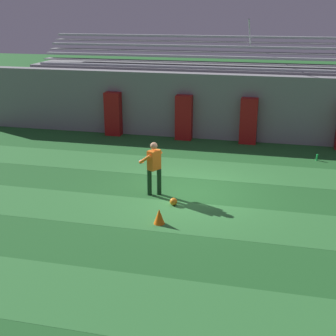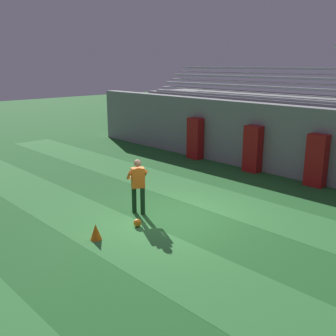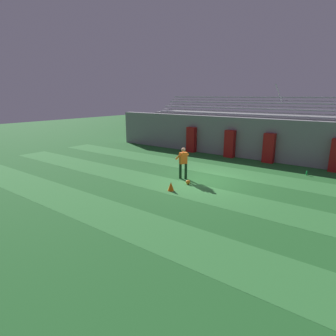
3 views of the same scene
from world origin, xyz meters
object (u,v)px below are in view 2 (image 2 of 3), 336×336
at_px(padding_pillar_gate_right, 317,160).
at_px(goalkeeper, 138,183).
at_px(padding_pillar_gate_left, 253,149).
at_px(traffic_cone, 96,232).
at_px(padding_pillar_far_left, 195,138).
at_px(soccer_ball, 137,223).

bearing_deg(padding_pillar_gate_right, goalkeeper, -110.35).
relative_size(padding_pillar_gate_left, goalkeeper, 1.15).
bearing_deg(goalkeeper, padding_pillar_gate_left, 93.29).
bearing_deg(traffic_cone, padding_pillar_gate_right, 78.43).
bearing_deg(padding_pillar_far_left, padding_pillar_gate_right, 0.00).
xyz_separation_m(padding_pillar_gate_right, padding_pillar_far_left, (-5.97, 0.00, 0.00)).
distance_m(goalkeeper, traffic_cone, 2.21).
xyz_separation_m(padding_pillar_gate_left, soccer_ball, (1.14, -7.11, -0.85)).
bearing_deg(soccer_ball, padding_pillar_gate_right, 77.18).
distance_m(padding_pillar_gate_left, padding_pillar_gate_right, 2.76).
xyz_separation_m(soccer_ball, traffic_cone, (-0.10, -1.29, 0.10)).
height_order(padding_pillar_far_left, traffic_cone, padding_pillar_far_left).
height_order(goalkeeper, traffic_cone, goalkeeper).
bearing_deg(traffic_cone, padding_pillar_gate_left, 97.03).
xyz_separation_m(padding_pillar_gate_left, traffic_cone, (1.04, -8.40, -0.75)).
height_order(goalkeeper, soccer_ball, goalkeeper).
bearing_deg(soccer_ball, goalkeeper, 138.76).
height_order(padding_pillar_gate_right, goalkeeper, padding_pillar_gate_right).
height_order(padding_pillar_gate_left, goalkeeper, padding_pillar_gate_left).
height_order(padding_pillar_gate_left, padding_pillar_far_left, same).
relative_size(padding_pillar_gate_right, padding_pillar_far_left, 1.00).
height_order(padding_pillar_gate_left, padding_pillar_gate_right, same).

